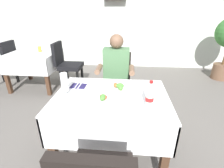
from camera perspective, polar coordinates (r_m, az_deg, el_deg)
ground_plane at (r=2.04m, az=1.18°, el=-25.21°), size 11.00×11.00×0.00m
back_wall at (r=4.83m, az=4.63°, el=23.74°), size 11.00×0.12×3.01m
main_dining_table at (r=1.78m, az=-0.30°, el=-8.78°), size 1.16×0.86×0.76m
chair_far_diner_seat at (r=2.52m, az=1.50°, el=0.93°), size 0.44×0.50×0.97m
seated_diner_far at (r=2.36m, az=1.36°, el=3.38°), size 0.50×0.46×1.26m
plate_near_camera at (r=1.57m, az=-2.45°, el=-5.58°), size 0.26×0.26×0.07m
plate_far_diner at (r=1.80m, az=1.98°, el=-1.19°), size 0.23×0.23×0.07m
beer_glass_left at (r=1.74m, az=-16.09°, el=0.15°), size 0.07×0.07×0.23m
cola_bottle_primary at (r=1.48m, az=12.95°, el=-4.03°), size 0.07×0.07×0.25m
napkin_cutlery_set at (r=1.92m, az=-11.55°, el=-0.63°), size 0.17×0.19×0.01m
background_dining_table at (r=3.82m, az=-25.22°, el=7.15°), size 0.94×0.87×0.76m
background_chair_left at (r=4.21m, az=-33.27°, el=6.62°), size 0.50×0.44×0.97m
background_chair_right at (r=3.54m, az=-15.52°, el=7.05°), size 0.50×0.44×0.97m
background_table_tumbler at (r=3.77m, az=-23.76°, el=10.99°), size 0.06×0.06×0.11m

